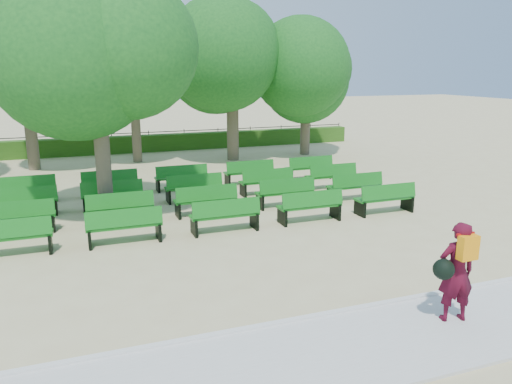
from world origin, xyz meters
TOP-DOWN VIEW (x-y plane):
  - ground at (0.00, 0.00)m, footprint 120.00×120.00m
  - paving at (0.00, -7.40)m, footprint 30.00×2.20m
  - curb at (0.00, -6.25)m, footprint 30.00×0.12m
  - hedge at (0.00, 14.00)m, footprint 26.00×0.70m
  - fence at (0.00, 14.40)m, footprint 26.00×0.10m
  - tree_line at (0.00, 10.00)m, footprint 21.80×6.80m
  - bench_array at (-0.60, 1.85)m, footprint 1.96×0.73m
  - tree_among at (-2.24, 1.31)m, footprint 4.81×4.81m
  - person at (3.05, -7.20)m, footprint 0.89×0.57m

SIDE VIEW (x-z plane):
  - ground at x=0.00m, z-range 0.00..0.00m
  - fence at x=0.00m, z-range -0.51..0.51m
  - tree_line at x=0.00m, z-range -3.52..3.52m
  - paving at x=0.00m, z-range 0.00..0.06m
  - curb at x=0.00m, z-range 0.00..0.10m
  - bench_array at x=-0.60m, z-range -0.51..0.70m
  - hedge at x=0.00m, z-range 0.00..0.90m
  - person at x=3.05m, z-range 0.09..1.91m
  - tree_among at x=-2.24m, z-range 1.08..7.60m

